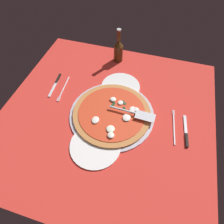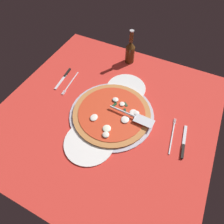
% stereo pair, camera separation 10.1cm
% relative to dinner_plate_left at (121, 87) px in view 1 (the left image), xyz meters
% --- Properties ---
extents(ground_plane, '(1.11, 1.11, 0.01)m').
position_rel_dinner_plate_left_xyz_m(ground_plane, '(0.21, -0.02, -0.01)').
color(ground_plane, red).
extents(checker_pattern, '(1.11, 1.11, 0.00)m').
position_rel_dinner_plate_left_xyz_m(checker_pattern, '(0.21, -0.02, -0.01)').
color(checker_pattern, white).
rests_on(checker_pattern, ground_plane).
extents(pizza_pan, '(0.44, 0.44, 0.01)m').
position_rel_dinner_plate_left_xyz_m(pizza_pan, '(0.20, 0.01, -0.00)').
color(pizza_pan, '#B3AFC0').
rests_on(pizza_pan, ground_plane).
extents(dinner_plate_left, '(0.23, 0.23, 0.01)m').
position_rel_dinner_plate_left_xyz_m(dinner_plate_left, '(0.00, 0.00, 0.00)').
color(dinner_plate_left, white).
rests_on(dinner_plate_left, ground_plane).
extents(dinner_plate_right, '(0.24, 0.24, 0.01)m').
position_rel_dinner_plate_left_xyz_m(dinner_plate_right, '(0.40, -0.01, 0.00)').
color(dinner_plate_right, white).
rests_on(dinner_plate_right, ground_plane).
extents(pizza, '(0.41, 0.41, 0.03)m').
position_rel_dinner_plate_left_xyz_m(pizza, '(0.20, 0.01, 0.01)').
color(pizza, '#BE783F').
rests_on(pizza, pizza_pan).
extents(pizza_server, '(0.06, 0.24, 0.01)m').
position_rel_dinner_plate_left_xyz_m(pizza_server, '(0.19, 0.12, 0.03)').
color(pizza_server, silver).
rests_on(pizza_server, pizza).
extents(place_setting_near, '(0.20, 0.15, 0.01)m').
position_rel_dinner_plate_left_xyz_m(place_setting_near, '(0.10, -0.35, -0.00)').
color(place_setting_near, white).
rests_on(place_setting_near, ground_plane).
extents(place_setting_far, '(0.21, 0.15, 0.01)m').
position_rel_dinner_plate_left_xyz_m(place_setting_far, '(0.20, 0.36, -0.00)').
color(place_setting_far, silver).
rests_on(place_setting_far, ground_plane).
extents(beer_bottle, '(0.06, 0.06, 0.22)m').
position_rel_dinner_plate_left_xyz_m(beer_bottle, '(-0.23, -0.08, 0.08)').
color(beer_bottle, '#4A2E13').
rests_on(beer_bottle, ground_plane).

